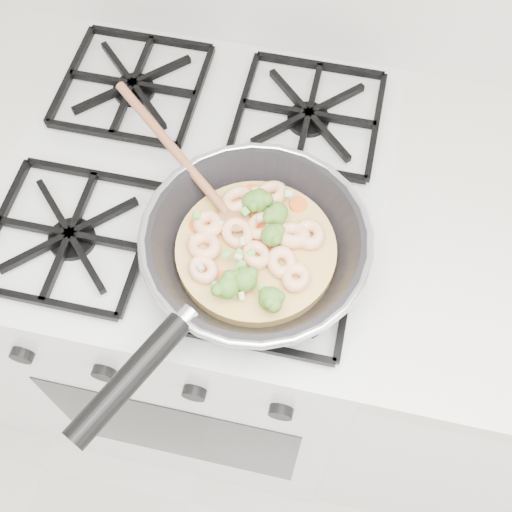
# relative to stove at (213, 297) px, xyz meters

# --- Properties ---
(stove) EXTENTS (0.60, 0.60, 0.92)m
(stove) POSITION_rel_stove_xyz_m (0.00, 0.00, 0.00)
(stove) COLOR silver
(stove) RESTS_ON ground
(skillet) EXTENTS (0.41, 0.52, 0.10)m
(skillet) POSITION_rel_stove_xyz_m (0.12, -0.14, 0.50)
(skillet) COLOR black
(skillet) RESTS_ON stove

